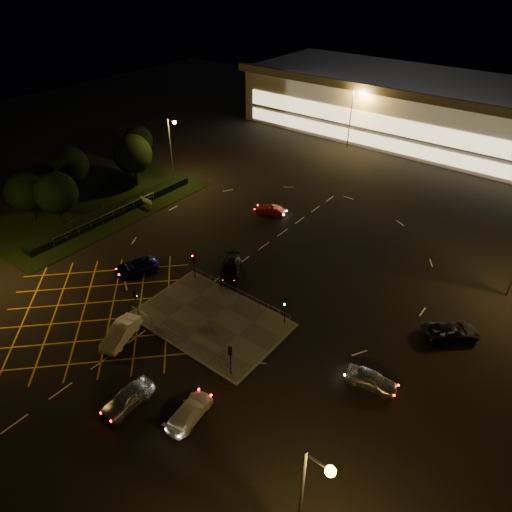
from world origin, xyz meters
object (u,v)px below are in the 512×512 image
Objects in this scene: car_left_blue at (136,267)px; car_east_grey at (451,331)px; signal_ne at (285,305)px; car_approach_white at (189,412)px; signal_sw at (136,298)px; signal_se at (230,355)px; car_circ_red at (270,210)px; signal_nw at (194,261)px; car_right_silver at (371,379)px; car_near_silver at (127,398)px; car_far_dkgrey at (231,269)px; car_queue_white at (121,333)px.

car_east_grey reaches higher than car_left_blue.
signal_ne reaches higher than car_approach_white.
signal_se is (12.00, 0.00, 0.00)m from signal_sw.
car_circ_red is (4.06, 20.03, -0.03)m from car_left_blue.
signal_se reaches higher than car_east_grey.
signal_nw reaches higher than car_right_silver.
signal_ne is at bearing 23.17° from car_circ_red.
car_approach_white is (4.72, 2.17, -0.12)m from car_near_silver.
signal_ne is 0.69× the size of car_approach_white.
signal_nw is 0.61× the size of car_far_dkgrey.
signal_sw reaches higher than car_queue_white.
signal_ne is 18.51m from car_left_blue.
car_near_silver is 7.77m from car_queue_white.
car_circ_red is at bearing 105.55° from car_near_silver.
car_right_silver is (20.85, 9.22, -0.06)m from car_queue_white.
car_approach_white is at bearing 106.25° from car_east_grey.
signal_se is 5.54m from car_approach_white.
car_circ_red is at bearing 101.39° from car_left_blue.
signal_se is 0.59× the size of car_east_grey.
car_circ_red is at bearing 29.77° from car_east_grey.
car_left_blue is (-13.72, 12.35, -0.11)m from car_near_silver.
car_far_dkgrey is at bearing 49.04° from signal_nw.
car_far_dkgrey is at bearing 65.62° from car_queue_white.
signal_sw is 0.73× the size of car_right_silver.
signal_nw is 18.14m from car_approach_white.
car_east_grey is (24.17, 19.02, -0.06)m from car_queue_white.
car_right_silver is at bearing 5.40° from car_queue_white.
signal_sw is 14.41m from signal_ne.
car_near_silver is (-4.45, -15.42, -1.58)m from signal_ne.
car_near_silver is 0.96× the size of car_queue_white.
signal_se is 18.90m from car_left_blue.
car_east_grey is at bearing -21.82° from car_far_dkgrey.
car_near_silver reaches higher than car_circ_red.
car_near_silver is at bearing -109.29° from car_far_dkgrey.
car_left_blue is 28.20m from car_right_silver.
signal_nw is at bearing -90.00° from signal_sw.
car_right_silver reaches higher than car_left_blue.
signal_sw is 0.65× the size of car_left_blue.
car_right_silver is at bearing -10.06° from signal_ne.
car_left_blue is 0.94× the size of car_far_dkgrey.
car_far_dkgrey is 1.13× the size of car_approach_white.
car_east_grey is at bearing -129.91° from car_approach_white.
car_circ_red is at bearing 78.22° from car_queue_white.
car_left_blue is 21.06m from car_approach_white.
car_near_silver is 0.89× the size of car_far_dkgrey.
car_circ_red is at bearing 129.77° from signal_ne.
car_right_silver is (10.00, -1.78, -1.63)m from signal_ne.
car_left_blue is at bearing -179.62° from car_far_dkgrey.
signal_ne is 10.29m from car_right_silver.
signal_se is 1.00× the size of signal_ne.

